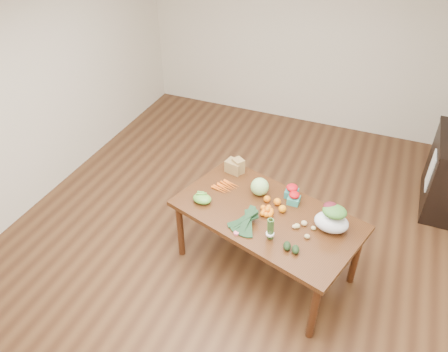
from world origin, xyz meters
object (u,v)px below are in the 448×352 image
at_px(cabbage, 260,187).
at_px(mandarin_cluster, 267,211).
at_px(paper_bag, 234,165).
at_px(dining_table, 265,241).
at_px(kale_bunch, 243,222).
at_px(salad_bag, 332,219).
at_px(asparagus_bundle, 270,229).

distance_m(cabbage, mandarin_cluster, 0.32).
relative_size(paper_bag, cabbage, 1.28).
relative_size(paper_bag, mandarin_cluster, 1.31).
distance_m(dining_table, cabbage, 0.56).
height_order(mandarin_cluster, kale_bunch, kale_bunch).
relative_size(dining_table, salad_bag, 5.60).
relative_size(cabbage, salad_bag, 0.58).
xyz_separation_m(cabbage, mandarin_cluster, (0.17, -0.27, -0.05)).
xyz_separation_m(cabbage, salad_bag, (0.77, -0.25, 0.03)).
bearing_deg(cabbage, dining_table, -56.77).
xyz_separation_m(dining_table, salad_bag, (0.60, 0.01, 0.50)).
height_order(asparagus_bundle, salad_bag, asparagus_bundle).
distance_m(paper_bag, salad_bag, 1.26).
xyz_separation_m(dining_table, kale_bunch, (-0.15, -0.28, 0.45)).
xyz_separation_m(mandarin_cluster, kale_bunch, (-0.15, -0.27, 0.04)).
height_order(dining_table, asparagus_bundle, asparagus_bundle).
xyz_separation_m(kale_bunch, asparagus_bundle, (0.27, -0.04, 0.05)).
relative_size(dining_table, mandarin_cluster, 9.82).
bearing_deg(cabbage, salad_bag, -17.71).
bearing_deg(dining_table, mandarin_cluster, -83.45).
distance_m(kale_bunch, asparagus_bundle, 0.28).
xyz_separation_m(dining_table, paper_bag, (-0.55, 0.52, 0.46)).
relative_size(paper_bag, kale_bunch, 0.59).
height_order(paper_bag, salad_bag, salad_bag).
distance_m(dining_table, salad_bag, 0.78).
height_order(dining_table, cabbage, cabbage).
xyz_separation_m(kale_bunch, salad_bag, (0.75, 0.29, 0.04)).
relative_size(cabbage, asparagus_bundle, 0.74).
xyz_separation_m(asparagus_bundle, salad_bag, (0.48, 0.33, -0.00)).
relative_size(cabbage, kale_bunch, 0.46).
relative_size(kale_bunch, asparagus_bundle, 1.60).
xyz_separation_m(paper_bag, asparagus_bundle, (0.67, -0.84, 0.04)).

